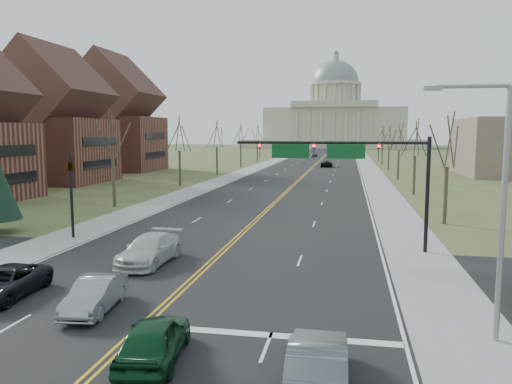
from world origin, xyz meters
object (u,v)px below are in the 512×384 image
at_px(car_sb_outer_lead, 4,283).
at_px(car_far_nb, 327,164).
at_px(signal_left, 71,186).
at_px(car_sb_inner_lead, 95,294).
at_px(car_sb_inner_second, 149,249).
at_px(signal_mast, 345,159).
at_px(street_light, 496,196).
at_px(car_nb_inner_lead, 154,339).
at_px(car_nb_outer_lead, 318,363).
at_px(car_far_sb, 314,154).

distance_m(car_sb_outer_lead, car_far_nb, 91.42).
bearing_deg(signal_left, car_sb_inner_lead, -56.27).
distance_m(car_sb_inner_lead, car_sb_inner_second, 7.66).
bearing_deg(car_sb_inner_second, car_sb_inner_lead, -82.54).
bearing_deg(car_sb_outer_lead, car_sb_inner_second, 55.59).
height_order(signal_mast, street_light, street_light).
xyz_separation_m(street_light, car_sb_inner_lead, (-15.35, 0.20, -4.52)).
height_order(car_nb_inner_lead, car_sb_inner_second, car_sb_inner_second).
xyz_separation_m(signal_mast, car_sb_inner_lead, (-10.06, -13.30, -5.06)).
xyz_separation_m(street_light, car_sb_inner_second, (-16.11, 7.82, -4.41)).
bearing_deg(car_sb_inner_lead, car_far_nb, 80.20).
bearing_deg(signal_mast, car_nb_inner_lead, -108.71).
height_order(signal_left, street_light, street_light).
relative_size(street_light, car_nb_outer_lead, 1.90).
xyz_separation_m(signal_left, car_sb_outer_lead, (4.02, -12.50, -3.02)).
height_order(signal_mast, car_nb_inner_lead, signal_mast).
relative_size(car_nb_outer_lead, car_sb_inner_lead, 1.13).
bearing_deg(car_far_sb, street_light, -91.21).
height_order(signal_left, car_sb_inner_second, signal_left).
relative_size(signal_left, street_light, 0.66).
bearing_deg(signal_mast, signal_left, 180.00).
relative_size(car_nb_outer_lead, car_far_sb, 1.03).
bearing_deg(car_sb_inner_second, car_far_nb, 87.49).
distance_m(signal_left, car_sb_outer_lead, 13.47).
relative_size(signal_left, car_sb_inner_lead, 1.43).
height_order(signal_left, car_far_nb, signal_left).
relative_size(signal_mast, car_sb_outer_lead, 2.45).
bearing_deg(car_nb_inner_lead, signal_left, -60.02).
relative_size(signal_left, car_far_nb, 1.15).
height_order(signal_left, car_nb_outer_lead, signal_left).
height_order(signal_left, car_far_sb, signal_left).
bearing_deg(car_far_sb, signal_mast, -92.90).
xyz_separation_m(car_nb_outer_lead, car_sb_inner_second, (-10.31, 12.41, 0.02)).
bearing_deg(street_light, car_sb_inner_lead, 179.27).
height_order(street_light, car_nb_inner_lead, street_light).
height_order(car_sb_outer_lead, car_far_nb, car_far_nb).
xyz_separation_m(car_nb_outer_lead, car_far_sb, (-10.03, 143.75, 0.00)).
relative_size(signal_left, car_far_sb, 1.30).
bearing_deg(signal_mast, car_far_nb, 93.29).
xyz_separation_m(car_nb_outer_lead, car_far_nb, (-3.99, 96.42, -0.06)).
distance_m(signal_left, street_light, 27.78).
height_order(street_light, car_far_nb, street_light).
distance_m(signal_mast, car_sb_inner_lead, 17.43).
relative_size(street_light, car_sb_outer_lead, 1.84).
height_order(street_light, car_far_sb, street_light).
distance_m(street_light, car_sb_inner_second, 18.44).
relative_size(car_sb_inner_second, car_far_sb, 1.20).
bearing_deg(car_nb_inner_lead, street_light, -168.49).
bearing_deg(car_far_nb, car_nb_inner_lead, 90.11).
relative_size(car_nb_inner_lead, car_sb_outer_lead, 0.89).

